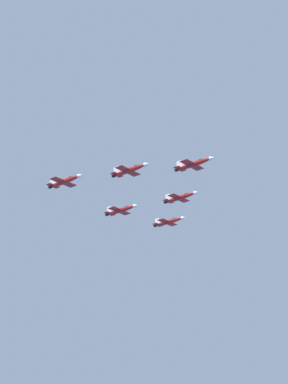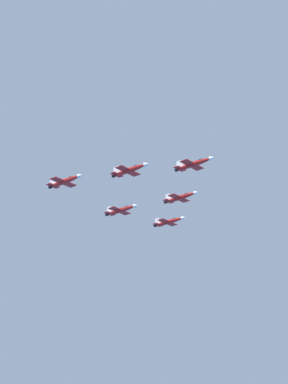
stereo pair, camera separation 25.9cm
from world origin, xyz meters
name	(u,v)px [view 2 (the right image)]	position (x,y,z in m)	size (l,w,h in m)	color
jet_lead	(194,164)	(12.24, 15.11, 162.50)	(17.19, 10.69, 3.62)	red
jet_left_wingman	(180,197)	(-6.96, 27.33, 158.75)	(16.45, 10.20, 3.46)	red
jet_right_wingman	(130,170)	(-2.92, -1.86, 160.14)	(17.05, 10.61, 3.59)	red
jet_left_outer	(169,222)	(-26.15, 39.55, 156.90)	(16.33, 10.17, 3.44)	red
jet_right_outer	(65,181)	(-18.07, -18.84, 155.82)	(16.99, 10.54, 3.57)	red
jet_slot_rear	(121,210)	(-22.11, 10.36, 153.50)	(16.28, 10.12, 3.42)	red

